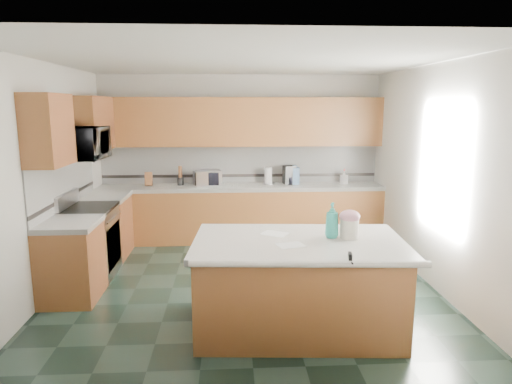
{
  "coord_description": "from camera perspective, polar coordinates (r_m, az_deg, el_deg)",
  "views": [
    {
      "loc": [
        -0.18,
        -5.32,
        2.2
      ],
      "look_at": [
        0.15,
        0.35,
        1.12
      ],
      "focal_mm": 32.0,
      "sensor_mm": 36.0,
      "label": 1
    }
  ],
  "objects": [
    {
      "name": "left_upper_cab_rear",
      "position": [
        7.03,
        -19.68,
        8.02
      ],
      "size": [
        0.33,
        1.09,
        0.78
      ],
      "primitive_type": "cube",
      "color": "#5B2E1A",
      "rests_on": "wall_left"
    },
    {
      "name": "water_jug_neck",
      "position": [
        7.52,
        4.86,
        3.2
      ],
      "size": [
        0.08,
        0.08,
        0.04
      ],
      "primitive_type": "cylinder",
      "color": "#5C7EAA",
      "rests_on": "water_jug"
    },
    {
      "name": "microwave",
      "position": [
        6.12,
        -20.73,
        5.69
      ],
      "size": [
        0.5,
        0.73,
        0.41
      ],
      "primitive_type": "imported",
      "rotation": [
        0.0,
        0.0,
        1.57
      ],
      "color": "#B7B7BC",
      "rests_on": "wall_left"
    },
    {
      "name": "treat_jar_lid",
      "position": [
        4.53,
        11.64,
        -2.99
      ],
      "size": [
        0.2,
        0.2,
        0.12
      ],
      "primitive_type": "ellipsoid",
      "color": "pink",
      "rests_on": "treat_jar"
    },
    {
      "name": "island_top",
      "position": [
        4.46,
        5.36,
        -6.35
      ],
      "size": [
        2.11,
        1.34,
        0.06
      ],
      "primitive_type": "cube",
      "rotation": [
        0.0,
        0.0,
        -0.07
      ],
      "color": "white",
      "rests_on": "island_base"
    },
    {
      "name": "left_counter_rear",
      "position": [
        6.98,
        -18.38,
        -0.61
      ],
      "size": [
        0.64,
        0.82,
        0.06
      ],
      "primitive_type": "cube",
      "color": "white",
      "rests_on": "left_base_cab_rear"
    },
    {
      "name": "island_bullnose",
      "position": [
        3.9,
        6.7,
        -8.94
      ],
      "size": [
        2.03,
        0.2,
        0.06
      ],
      "primitive_type": "cylinder",
      "rotation": [
        0.0,
        1.57,
        -0.07
      ],
      "color": "white",
      "rests_on": "island_base"
    },
    {
      "name": "utensil_crock",
      "position": [
        7.54,
        -9.42,
        1.34
      ],
      "size": [
        0.1,
        0.1,
        0.13
      ],
      "primitive_type": "cylinder",
      "color": "black",
      "rests_on": "back_countertop"
    },
    {
      "name": "treat_jar",
      "position": [
        4.56,
        11.58,
        -4.51
      ],
      "size": [
        0.23,
        0.23,
        0.19
      ],
      "primitive_type": "cylinder",
      "rotation": [
        0.0,
        0.0,
        0.37
      ],
      "color": "white",
      "rests_on": "island_top"
    },
    {
      "name": "coffee_carafe",
      "position": [
        7.52,
        4.21,
        1.42
      ],
      "size": [
        0.13,
        0.13,
        0.13
      ],
      "primitive_type": "cylinder",
      "color": "black",
      "rests_on": "back_countertop"
    },
    {
      "name": "back_base_cab",
      "position": [
        7.53,
        -1.87,
        -2.83
      ],
      "size": [
        4.6,
        0.6,
        0.86
      ],
      "primitive_type": "cube",
      "color": "#5B2E1A",
      "rests_on": "ground"
    },
    {
      "name": "window_light_proxy",
      "position": [
        5.73,
        22.27,
        2.94
      ],
      "size": [
        0.02,
        1.4,
        1.1
      ],
      "primitive_type": "cube",
      "color": "white",
      "rests_on": "wall_right"
    },
    {
      "name": "left_base_cab_rear",
      "position": [
        7.08,
        -18.16,
        -4.26
      ],
      "size": [
        0.6,
        0.82,
        0.86
      ],
      "primitive_type": "cube",
      "color": "#5B2E1A",
      "rests_on": "ground"
    },
    {
      "name": "knife_block",
      "position": [
        7.58,
        -13.27,
        1.57
      ],
      "size": [
        0.13,
        0.17,
        0.24
      ],
      "primitive_type": "cube",
      "rotation": [
        -0.31,
        0.0,
        0.06
      ],
      "color": "#472814",
      "rests_on": "back_countertop"
    },
    {
      "name": "soap_bottle_back",
      "position": [
        7.7,
        10.94,
        1.81
      ],
      "size": [
        0.13,
        0.13,
        0.22
      ],
      "primitive_type": "imported",
      "rotation": [
        0.0,
        0.0,
        0.5
      ],
      "color": "white",
      "rests_on": "back_countertop"
    },
    {
      "name": "soap_back_cap",
      "position": [
        7.68,
        10.97,
        2.72
      ],
      "size": [
        0.02,
        0.02,
        0.03
      ],
      "primitive_type": "cylinder",
      "color": "red",
      "rests_on": "soap_bottle_back"
    },
    {
      "name": "range_handle",
      "position": [
        6.18,
        -17.31,
        -3.03
      ],
      "size": [
        0.02,
        0.66,
        0.02
      ],
      "primitive_type": "cylinder",
      "rotation": [
        1.57,
        0.0,
        0.0
      ],
      "color": "#B7B7BC",
      "rests_on": "range_body"
    },
    {
      "name": "back_upper_cab",
      "position": [
        7.46,
        -1.97,
        8.76
      ],
      "size": [
        4.6,
        0.33,
        0.78
      ],
      "primitive_type": "cube",
      "color": "#5B2E1A",
      "rests_on": "wall_back"
    },
    {
      "name": "back_backsplash",
      "position": [
        7.67,
        -1.97,
        3.53
      ],
      "size": [
        4.6,
        0.02,
        0.63
      ],
      "primitive_type": "cube",
      "color": "silver",
      "rests_on": "back_countertop"
    },
    {
      "name": "treat_jar_knob_end_r",
      "position": [
        4.53,
        12.06,
        -2.43
      ],
      "size": [
        0.03,
        0.03,
        0.03
      ],
      "primitive_type": "sphere",
      "color": "tan",
      "rests_on": "treat_jar_lid"
    },
    {
      "name": "paper_towel_base",
      "position": [
        7.56,
        1.55,
        1.06
      ],
      "size": [
        0.19,
        0.19,
        0.01
      ],
      "primitive_type": "cylinder",
      "color": "#B7B7BC",
      "rests_on": "back_countertop"
    },
    {
      "name": "wall_front",
      "position": [
        3.12,
        0.11,
        -5.0
      ],
      "size": [
        4.6,
        0.04,
        2.7
      ],
      "primitive_type": "cube",
      "color": "silver",
      "rests_on": "ground"
    },
    {
      "name": "paper_sheet_b",
      "position": [
        4.64,
        2.36,
        -5.22
      ],
      "size": [
        0.32,
        0.3,
        0.0
      ],
      "primitive_type": "cube",
      "rotation": [
        0.0,
        0.0,
        -0.56
      ],
      "color": "white",
      "rests_on": "island_top"
    },
    {
      "name": "range_backguard",
      "position": [
        6.29,
        -22.56,
        -0.88
      ],
      "size": [
        0.06,
        0.76,
        0.18
      ],
      "primitive_type": "cube",
      "color": "#B7B7BC",
      "rests_on": "range_body"
    },
    {
      "name": "left_backsplash",
      "position": [
        6.31,
        -22.8,
        1.12
      ],
      "size": [
        0.02,
        2.3,
        0.63
      ],
      "primitive_type": "cube",
      "color": "silver",
      "rests_on": "wall_left"
    },
    {
      "name": "paper_towel",
      "position": [
        7.54,
        1.55,
        2.05
      ],
      "size": [
        0.12,
        0.12,
        0.28
      ],
      "primitive_type": "cylinder",
      "color": "white",
      "rests_on": "back_countertop"
    },
    {
      "name": "left_base_cab_front",
      "position": [
        5.68,
        -22.07,
        -8.21
      ],
      "size": [
        0.6,
        0.72,
        0.86
      ],
      "primitive_type": "cube",
      "color": "#5B2E1A",
      "rests_on": "ground"
    },
    {
      "name": "island_base",
      "position": [
        4.62,
        5.26,
        -11.81
      ],
      "size": [
        2.0,
        1.23,
        0.86
      ],
      "primitive_type": "cube",
      "rotation": [
        0.0,
        0.0,
        -0.07
      ],
      "color": "#5B2E1A",
      "rests_on": "ground"
    },
    {
      "name": "range_cooktop",
      "position": [
        6.24,
        -20.23,
        -1.94
      ],
      "size": [
        0.62,
        0.78,
        0.04
      ],
      "primitive_type": "cube",
      "color": "black",
      "rests_on": "range_body"
    },
    {
      "name": "wall_left",
      "position": [
        5.8,
        -24.95,
        1.32
      ],
      "size": [
        0.04,
        4.6,
        2.7
      ],
      "primitive_type": "cube",
      "color": "silver",
      "rests_on": "ground"
    },
    {
      "name": "clamp_handle",
      "position": [
        3.93,
        11.87,
        -8.61
      ],
      "size": [
        0.02,
        0.07,
        0.02
      ],
      "primitive_type": "cylinder",
      "rotation": [
        1.57,
        0.0,
        0.0
      ],
      "color": "black",
      "rests_on": "island_top"
    },
    {
      "name": "treat_jar_knob_end_l",
      "position": [
        4.51,
        11.26,
        -2.45
      ],
      "size": [
        0.03,
        0.03,
        0.03
      ],
      "primitive_type": "sphere",
      "color": "tan",
      "rests_on": "treat_jar_lid"
    },
    {
      "name": "back_accent_band",
      "position": [
        7.69,
        -1.96,
        2.08
      ],
      "size": [
        4.6,
        0.01,
        0.05
      ],
      "primitive_type": "cube",
      "color": "black",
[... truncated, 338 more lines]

